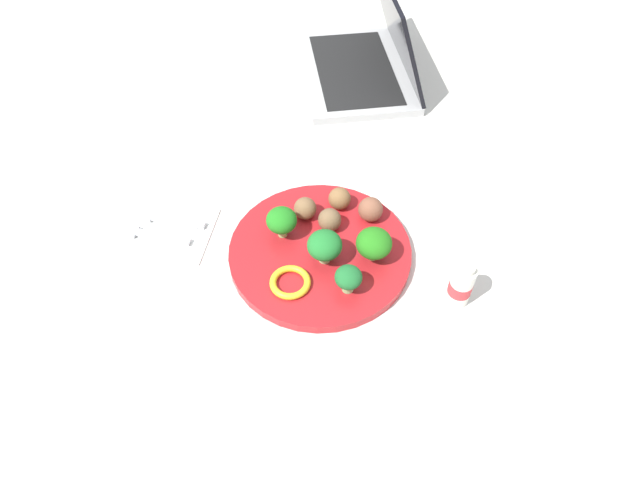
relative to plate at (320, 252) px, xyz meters
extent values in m
plane|color=silver|center=(0.00, 0.00, -0.01)|extent=(4.00, 4.00, 0.00)
cylinder|color=red|center=(0.00, 0.00, 0.00)|extent=(0.28, 0.28, 0.02)
cylinder|color=#8FC679|center=(-0.06, 0.07, 0.02)|extent=(0.02, 0.02, 0.01)
ellipsoid|color=#1F682E|center=(-0.06, 0.07, 0.04)|extent=(0.04, 0.04, 0.03)
cylinder|color=#9FC873|center=(-0.08, 0.00, 0.01)|extent=(0.01, 0.01, 0.01)
ellipsoid|color=#267A1B|center=(-0.08, 0.00, 0.04)|extent=(0.05, 0.05, 0.04)
cylinder|color=#97C069|center=(0.06, -0.01, 0.02)|extent=(0.01, 0.01, 0.02)
ellipsoid|color=#227D1E|center=(0.06, -0.01, 0.04)|extent=(0.05, 0.05, 0.04)
cylinder|color=#93BE79|center=(-0.01, 0.02, 0.02)|extent=(0.02, 0.02, 0.01)
ellipsoid|color=#21752D|center=(-0.01, 0.02, 0.04)|extent=(0.05, 0.05, 0.04)
sphere|color=brown|center=(-0.01, -0.09, 0.03)|extent=(0.04, 0.04, 0.04)
sphere|color=brown|center=(-0.06, -0.08, 0.03)|extent=(0.04, 0.04, 0.04)
sphere|color=brown|center=(-0.01, -0.05, 0.03)|extent=(0.04, 0.04, 0.04)
sphere|color=brown|center=(0.04, -0.06, 0.03)|extent=(0.04, 0.04, 0.04)
torus|color=yellow|center=(0.03, 0.08, 0.01)|extent=(0.07, 0.07, 0.01)
cube|color=white|center=(0.26, 0.01, -0.01)|extent=(0.18, 0.13, 0.01)
cube|color=silver|center=(0.25, 0.03, 0.00)|extent=(0.09, 0.01, 0.01)
cube|color=silver|center=(0.31, 0.03, 0.00)|extent=(0.03, 0.02, 0.01)
cube|color=silver|center=(0.24, -0.01, 0.00)|extent=(0.09, 0.01, 0.01)
cube|color=silver|center=(0.31, -0.01, 0.00)|extent=(0.06, 0.02, 0.01)
cylinder|color=white|center=(-0.21, 0.04, 0.03)|extent=(0.03, 0.03, 0.07)
cylinder|color=red|center=(-0.21, 0.04, 0.02)|extent=(0.03, 0.03, 0.02)
cylinder|color=silver|center=(-0.21, 0.04, 0.07)|extent=(0.02, 0.02, 0.01)
cube|color=#B9B9B9|center=(0.04, -0.50, 0.00)|extent=(0.32, 0.38, 0.02)
cube|color=black|center=(0.04, -0.50, 0.01)|extent=(0.25, 0.32, 0.00)
cube|color=black|center=(-0.03, -0.52, 0.10)|extent=(0.18, 0.32, 0.19)
camera|label=1|loc=(-0.12, 0.51, 0.65)|focal=30.44mm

